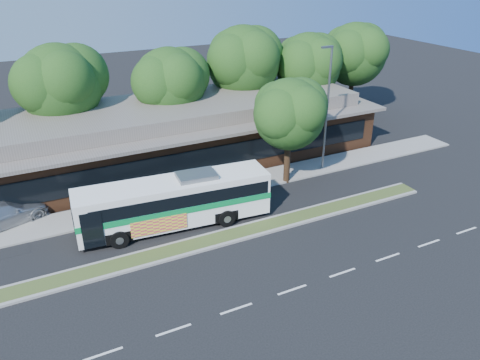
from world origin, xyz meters
The scene contains 13 objects.
ground centered at (0.00, 0.00, 0.00)m, with size 120.00×120.00×0.00m, color black.
median_strip centered at (0.00, 0.60, 0.07)m, with size 26.00×1.10×0.15m, color #3A4B1F.
sidewalk centered at (0.00, 6.40, 0.06)m, with size 44.00×2.60×0.12m, color gray.
plaza_building centered at (0.00, 12.99, 2.13)m, with size 33.20×11.20×4.45m.
lamp_post centered at (9.56, 6.00, 4.90)m, with size 0.93×0.18×9.07m.
tree_bg_b centered at (-6.57, 16.14, 6.14)m, with size 6.69×6.00×9.00m.
tree_bg_c centered at (1.40, 15.13, 5.59)m, with size 6.24×5.60×8.26m.
tree_bg_d centered at (8.45, 16.15, 6.42)m, with size 6.91×6.20×9.37m.
tree_bg_e centered at (14.42, 15.14, 5.74)m, with size 6.47×5.80×8.50m.
tree_bg_f centered at (20.43, 16.14, 6.06)m, with size 6.69×6.00×8.92m.
transit_bus centered at (-2.94, 3.18, 1.76)m, with size 11.42×3.40×3.16m.
sedan centered at (-12.13, 7.80, 0.77)m, with size 2.16×5.31×1.54m, color #ADB0B4.
sidewalk_tree centered at (6.35, 5.42, 5.10)m, with size 5.35×4.80×7.39m.
Camera 1 is at (-10.27, -19.94, 14.53)m, focal length 35.00 mm.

